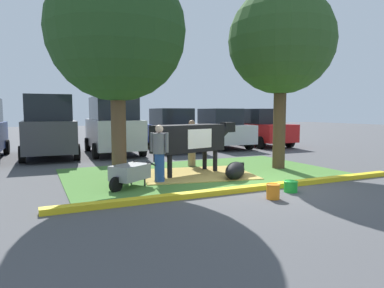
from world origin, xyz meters
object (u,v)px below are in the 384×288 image
Objects in this scene: suv_dark_grey at (49,126)px; person_visitor_near at (159,152)px; shade_tree_right at (281,42)px; sedan_red at (260,128)px; suv_black at (113,125)px; sedan_blue at (171,130)px; calf_lying at (235,170)px; wheelbarrow at (129,173)px; sedan_silver at (220,129)px; shade_tree_left at (117,32)px; cow_holstein at (191,138)px; person_handler at (192,142)px; bucket_orange at (273,191)px; bucket_green at (291,186)px.

person_visitor_near is at bearing -71.12° from suv_dark_grey.
shade_tree_right is 1.30× the size of sedan_red.
suv_black reaches higher than sedan_red.
calf_lying is at bearing -97.94° from sedan_blue.
wheelbarrow is 11.84m from sedan_red.
sedan_silver is at bearing 47.87° from wheelbarrow.
sedan_red is at bearing -0.90° from sedan_blue.
suv_dark_grey is at bearing 102.65° from shade_tree_left.
cow_holstein is 1.43m from person_handler.
wheelbarrow is 3.44m from bucket_orange.
calf_lying is at bearing -116.53° from sedan_silver.
wheelbarrow is at bearing 137.72° from bucket_orange.
sedan_red is at bearing 55.45° from bucket_orange.
suv_dark_grey reaches higher than sedan_red.
calf_lying reaches higher than bucket_orange.
calf_lying is 0.78× the size of wheelbarrow.
shade_tree_right is at bearing 49.53° from bucket_orange.
shade_tree_left is 4.46m from person_handler.
sedan_silver reaches higher than cow_holstein.
calf_lying is at bearing -85.75° from person_handler.
sedan_blue is at bearing 100.23° from shade_tree_right.
sedan_silver is (4.56, 6.33, -0.09)m from cow_holstein.
sedan_blue is (1.50, 9.78, 0.81)m from bucket_orange.
shade_tree_left reaches higher than sedan_silver.
shade_tree_left is at bearing -121.62° from sedan_blue.
shade_tree_left reaches higher than person_handler.
shade_tree_left reaches higher than cow_holstein.
wheelbarrow is (0.05, -0.83, -3.51)m from shade_tree_left.
shade_tree_left is at bearing 140.35° from bucket_green.
sedan_blue is (3.16, 7.19, 0.17)m from person_visitor_near.
shade_tree_right is at bearing 9.16° from wheelbarrow.
cow_holstein is (-3.04, 0.29, -3.03)m from shade_tree_right.
sedan_blue is at bearing 66.30° from person_visitor_near.
bucket_green is 0.08× the size of sedan_silver.
suv_dark_grey is at bearing 121.30° from cow_holstein.
cow_holstein is 0.66× the size of suv_black.
shade_tree_right is 17.36× the size of bucket_green.
suv_black is at bearing 103.42° from bucket_green.
calf_lying is (0.79, -1.21, -0.84)m from cow_holstein.
suv_black is (0.27, 6.88, 0.45)m from person_visitor_near.
suv_black is (-1.04, 6.03, 0.19)m from cow_holstein.
person_handler is at bearing 96.83° from bucket_green.
suv_black is (-1.65, 4.76, 0.42)m from person_handler.
shade_tree_right reaches higher than sedan_blue.
sedan_red is (2.47, -0.07, 0.00)m from sedan_silver.
wheelbarrow is 4.52× the size of bucket_orange.
shade_tree_right reaches higher than bucket_green.
bucket_orange is (2.54, -2.31, -0.22)m from wheelbarrow.
person_handler is at bearing 94.25° from calf_lying.
person_handler is at bearing 64.43° from cow_holstein.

